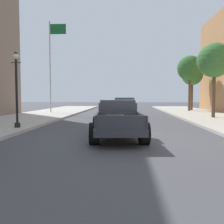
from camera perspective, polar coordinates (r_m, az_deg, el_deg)
The scene contains 8 objects.
ground_plane at distance 10.28m, azimuth 1.18°, elevation -6.17°, with size 140.00×140.00×0.00m, color #47474C.
hotrod_truck_gunmetal at distance 10.68m, azimuth 1.21°, elevation -1.73°, with size 2.45×5.03×1.58m.
car_background_silver at distance 20.78m, azimuth 2.70°, elevation 0.83°, with size 2.06×4.40×1.65m.
street_lamp_near at distance 13.77m, azimuth -20.72°, elevation 6.01°, with size 0.50×0.32×3.85m.
flagpole at distance 26.86m, azimuth -13.31°, elevation 12.05°, with size 1.74×0.16×9.16m.
street_tree_second at distance 20.91m, azimuth 22.08°, elevation 10.67°, with size 2.59×2.59×5.61m.
street_tree_third at distance 29.95m, azimuth 17.14°, elevation 9.34°, with size 2.80×2.80×6.15m.
street_tree_farthest at distance 31.76m, azimuth 17.61°, elevation 7.96°, with size 2.49×2.49×5.43m.
Camera 1 is at (0.40, -10.13, 1.72)m, focal length 40.61 mm.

